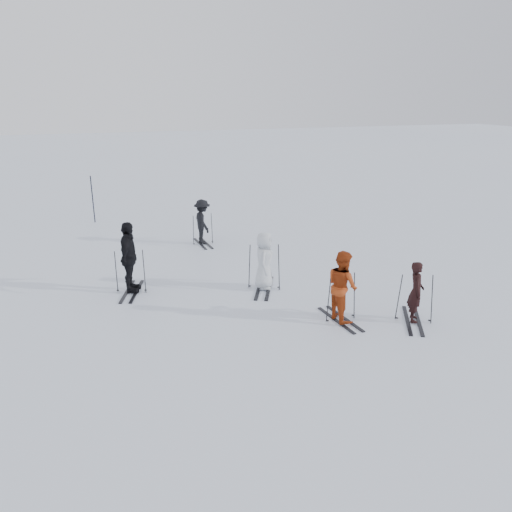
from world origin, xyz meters
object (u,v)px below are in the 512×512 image
Objects in this scene: skier_grey at (264,261)px; skier_red at (342,287)px; piste_marker at (93,199)px; skier_uphill_left at (129,258)px; skier_near_dark at (416,293)px; skier_uphill_far at (202,222)px.

skier_red is at bearing -131.49° from skier_grey.
skier_uphill_left is at bearing -84.82° from piste_marker.
skier_red is (-1.66, 0.64, 0.12)m from skier_near_dark.
skier_near_dark is 14.52m from piste_marker.
skier_near_dark is 4.21m from skier_grey.
skier_uphill_left reaches higher than skier_grey.
skier_uphill_far is at bearing -51.12° from piste_marker.
skier_uphill_left is (-4.72, 3.48, 0.12)m from skier_red.
skier_red is 0.88× the size of piste_marker.
skier_uphill_left is at bearing 86.06° from skier_near_dark.
skier_uphill_far is (-0.67, 4.86, -0.00)m from skier_grey.
skier_grey is 1.00× the size of skier_uphill_far.
piste_marker is (-7.15, 12.64, 0.25)m from skier_near_dark.
skier_grey is (-1.11, 2.54, -0.06)m from skier_red.
skier_near_dark is 7.59m from skier_uphill_left.
skier_uphill_left is (-6.38, 4.12, 0.24)m from skier_near_dark.
piste_marker reaches higher than skier_grey.
skier_grey is (-2.76, 3.17, 0.06)m from skier_near_dark.
skier_uphill_left is 4.90m from skier_uphill_far.
skier_near_dark is at bearing -114.01° from skier_grey.
skier_red is at bearing -109.11° from skier_uphill_left.
skier_grey is at bearing 18.19° from skier_red.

